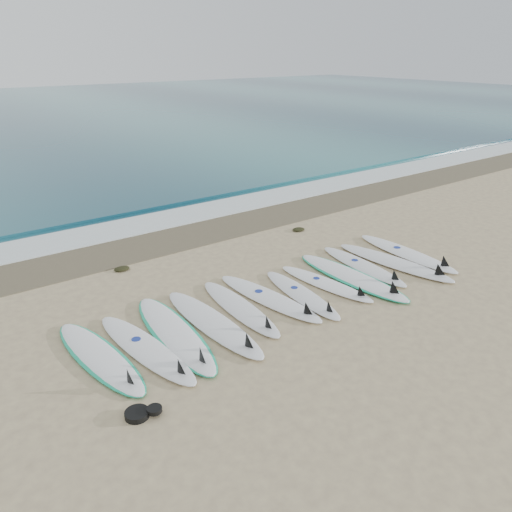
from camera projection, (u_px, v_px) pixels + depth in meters
ground at (284, 298)px, 9.48m from camera, size 120.00×120.00×0.00m
wet_sand_band at (180, 237)px, 12.52m from camera, size 120.00×1.80×0.01m
foam_band at (155, 222)px, 13.56m from camera, size 120.00×1.40×0.04m
wave_crest at (133, 207)px, 14.66m from camera, size 120.00×1.00×0.10m
surfboard_0 at (100, 357)px, 7.57m from camera, size 0.88×2.64×0.33m
surfboard_1 at (147, 349)px, 7.76m from camera, size 0.84×2.68×0.34m
surfboard_2 at (175, 334)px, 8.19m from camera, size 0.92×2.89×0.36m
surfboard_3 at (214, 324)px, 8.47m from camera, size 0.64×2.84×0.36m
surfboard_4 at (241, 309)px, 8.97m from camera, size 0.67×2.52×0.32m
surfboard_5 at (271, 298)px, 9.33m from camera, size 0.87×2.67×0.33m
surfboard_6 at (303, 295)px, 9.47m from camera, size 0.76×2.40×0.30m
surfboard_7 at (328, 284)px, 9.91m from camera, size 0.77×2.33×0.29m
surfboard_8 at (353, 277)px, 10.20m from camera, size 0.74×2.91×0.37m
surfboard_9 at (365, 266)px, 10.70m from camera, size 0.73×2.54×0.32m
surfboard_10 at (397, 263)px, 10.87m from camera, size 0.92×2.92×0.37m
surfboard_11 at (409, 253)px, 11.35m from camera, size 0.72×2.80×0.36m
seaweed_near at (122, 269)px, 10.64m from camera, size 0.34×0.26×0.07m
seaweed_far at (299, 229)px, 12.94m from camera, size 0.34×0.27×0.07m
leash_coil at (141, 413)px, 6.42m from camera, size 0.46×0.36×0.11m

